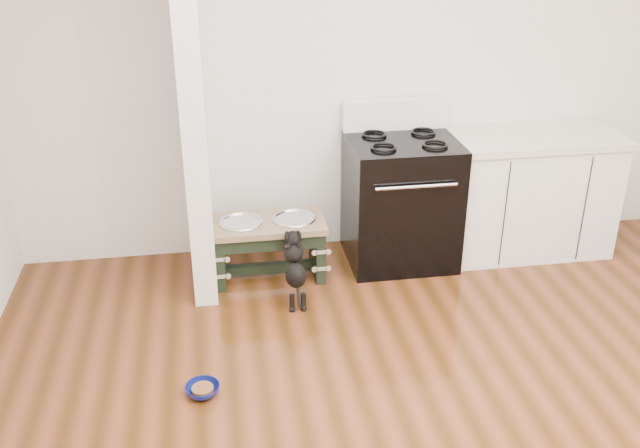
{
  "coord_description": "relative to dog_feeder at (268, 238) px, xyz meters",
  "views": [
    {
      "loc": [
        -1.07,
        -2.41,
        2.53
      ],
      "look_at": [
        -0.42,
        1.65,
        0.57
      ],
      "focal_mm": 40.0,
      "sensor_mm": 36.0,
      "label": 1
    }
  ],
  "objects": [
    {
      "name": "dog_feeder",
      "position": [
        0.0,
        0.0,
        0.0
      ],
      "size": [
        0.79,
        0.42,
        0.45
      ],
      "color": "black",
      "rests_on": "ground"
    },
    {
      "name": "oven_range",
      "position": [
        0.98,
        0.13,
        0.17
      ],
      "size": [
        0.76,
        0.69,
        1.14
      ],
      "color": "black",
      "rests_on": "ground"
    },
    {
      "name": "partition_wall",
      "position": [
        -0.45,
        0.07,
        1.04
      ],
      "size": [
        0.15,
        0.8,
        2.7
      ],
      "primitive_type": "cube",
      "color": "silver",
      "rests_on": "ground"
    },
    {
      "name": "room_shell",
      "position": [
        0.73,
        -2.03,
        1.31
      ],
      "size": [
        5.0,
        5.0,
        5.0
      ],
      "color": "silver",
      "rests_on": "ground"
    },
    {
      "name": "cabinet_run",
      "position": [
        1.96,
        0.14,
        0.15
      ],
      "size": [
        1.24,
        0.64,
        0.91
      ],
      "color": "silver",
      "rests_on": "ground"
    },
    {
      "name": "puppy",
      "position": [
        0.14,
        -0.36,
        -0.04
      ],
      "size": [
        0.14,
        0.4,
        0.48
      ],
      "color": "black",
      "rests_on": "ground"
    },
    {
      "name": "floor_bowl",
      "position": [
        -0.49,
        -1.25,
        -0.28
      ],
      "size": [
        0.24,
        0.24,
        0.06
      ],
      "rotation": [
        0.0,
        0.0,
        0.36
      ],
      "color": "navy",
      "rests_on": "ground"
    }
  ]
}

